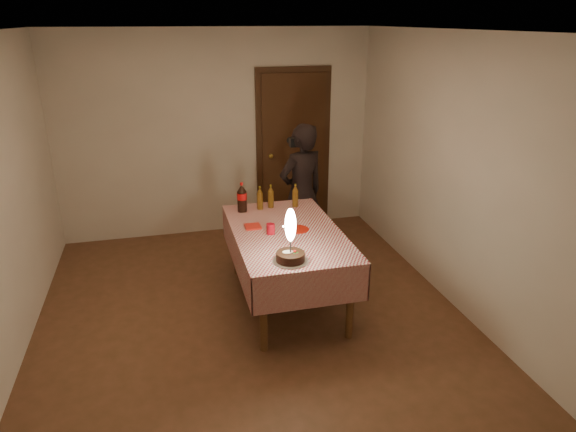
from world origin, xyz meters
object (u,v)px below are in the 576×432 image
at_px(amber_bottle_left, 260,199).
at_px(photographer, 301,193).
at_px(dining_table, 287,241).
at_px(birthday_cake, 290,247).
at_px(cola_bottle, 242,198).
at_px(amber_bottle_mid, 271,197).
at_px(red_plate, 298,229).
at_px(clear_cup, 291,223).
at_px(amber_bottle_right, 295,196).
at_px(red_cup, 271,229).

xyz_separation_m(amber_bottle_left, photographer, (0.55, 0.32, -0.09)).
relative_size(dining_table, birthday_cake, 3.63).
height_order(dining_table, photographer, photographer).
relative_size(cola_bottle, amber_bottle_mid, 1.25).
bearing_deg(dining_table, amber_bottle_mid, 90.41).
bearing_deg(red_plate, birthday_cake, -110.30).
bearing_deg(clear_cup, amber_bottle_right, 71.47).
height_order(cola_bottle, amber_bottle_mid, cola_bottle).
xyz_separation_m(birthday_cake, red_plate, (0.24, 0.65, -0.13)).
xyz_separation_m(red_cup, amber_bottle_left, (0.04, 0.69, 0.07)).
relative_size(dining_table, photographer, 1.06).
bearing_deg(dining_table, cola_bottle, 117.06).
distance_m(red_cup, amber_bottle_left, 0.69).
height_order(birthday_cake, photographer, photographer).
relative_size(birthday_cake, cola_bottle, 1.49).
bearing_deg(amber_bottle_left, birthday_cake, -90.04).
distance_m(amber_bottle_right, amber_bottle_mid, 0.27).
bearing_deg(birthday_cake, amber_bottle_right, 73.28).
distance_m(red_cup, cola_bottle, 0.69).
xyz_separation_m(cola_bottle, photographer, (0.75, 0.34, -0.12)).
distance_m(amber_bottle_left, amber_bottle_right, 0.39).
xyz_separation_m(amber_bottle_left, amber_bottle_right, (0.39, -0.01, 0.00)).
xyz_separation_m(red_cup, cola_bottle, (-0.16, 0.67, 0.10)).
bearing_deg(red_cup, clear_cup, 24.88).
height_order(cola_bottle, photographer, photographer).
height_order(clear_cup, cola_bottle, cola_bottle).
distance_m(red_plate, amber_bottle_left, 0.71).
xyz_separation_m(red_plate, cola_bottle, (-0.44, 0.63, 0.15)).
height_order(dining_table, amber_bottle_right, amber_bottle_right).
bearing_deg(photographer, red_plate, -107.69).
bearing_deg(amber_bottle_right, amber_bottle_mid, 171.95).
relative_size(dining_table, cola_bottle, 5.42).
bearing_deg(dining_table, amber_bottle_right, 68.25).
height_order(dining_table, red_plate, red_plate).
distance_m(clear_cup, amber_bottle_left, 0.62).
height_order(amber_bottle_mid, photographer, photographer).
xyz_separation_m(amber_bottle_left, amber_bottle_mid, (0.12, 0.03, 0.00)).
xyz_separation_m(red_plate, amber_bottle_right, (0.15, 0.64, 0.11)).
bearing_deg(cola_bottle, red_plate, -55.52).
bearing_deg(photographer, dining_table, -113.29).
xyz_separation_m(dining_table, birthday_cake, (-0.13, -0.64, 0.24)).
distance_m(red_plate, red_cup, 0.28).
bearing_deg(birthday_cake, amber_bottle_left, 89.96).
bearing_deg(birthday_cake, photographer, 71.25).
xyz_separation_m(birthday_cake, photographer, (0.55, 1.62, -0.10)).
distance_m(cola_bottle, amber_bottle_right, 0.59).
height_order(dining_table, amber_bottle_left, amber_bottle_left).
relative_size(birthday_cake, amber_bottle_mid, 1.86).
xyz_separation_m(birthday_cake, cola_bottle, (-0.20, 1.28, 0.02)).
relative_size(red_cup, amber_bottle_mid, 0.39).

